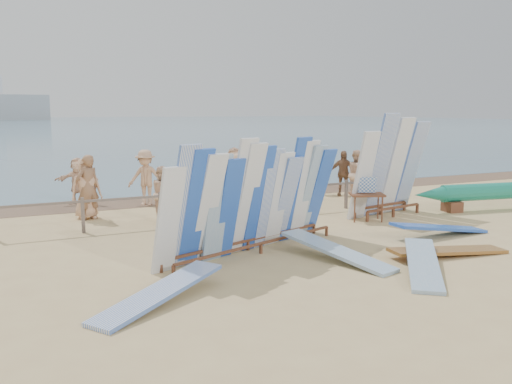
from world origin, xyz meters
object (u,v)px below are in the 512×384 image
flat_board_e (160,303)px  beach_chair_right (248,202)px  beachgoer_9 (313,172)px  beachgoer_11 (78,181)px  beachgoer_1 (88,187)px  side_surfboard_rack (389,170)px  flat_board_c (448,256)px  beachgoer_3 (146,178)px  main_surfboard_rack (254,201)px  beachgoer_10 (343,173)px  beachgoer_extra_0 (380,172)px  beachgoer_7 (242,180)px  beachgoer_8 (357,174)px  flat_board_a (336,261)px  beachgoer_4 (244,180)px  beachgoer_5 (235,175)px  flat_board_b (423,272)px  vendor_table (367,206)px  flat_board_d (439,236)px  beachgoer_2 (163,193)px  beachgoer_6 (239,181)px  beach_chair_left (233,203)px  stroller (244,195)px  beachgoer_0 (86,188)px

flat_board_e → beach_chair_right: bearing=112.5°
beachgoer_9 → beachgoer_11: bearing=34.5°
beachgoer_11 → beachgoer_1: size_ratio=0.84×
side_surfboard_rack → flat_board_c: bearing=-122.9°
beachgoer_1 → beachgoer_3: (2.06, 1.63, -0.01)m
main_surfboard_rack → flat_board_c: size_ratio=1.83×
main_surfboard_rack → beachgoer_10: bearing=22.5°
beachgoer_extra_0 → beachgoer_7: bearing=127.3°
beachgoer_11 → beachgoer_8: beachgoer_8 is taller
flat_board_e → beachgoer_8: size_ratio=1.59×
flat_board_a → beachgoer_4: 6.79m
main_surfboard_rack → beachgoer_5: bearing=50.3°
flat_board_c → beachgoer_8: size_ratio=1.59×
beachgoer_11 → beachgoer_1: beachgoer_1 is taller
beachgoer_11 → beachgoer_extra_0: bearing=12.2°
flat_board_e → flat_board_a: bearing=69.1°
flat_board_b → beachgoer_3: beachgoer_3 is taller
beach_chair_right → beachgoer_7: bearing=50.8°
vendor_table → flat_board_c: vendor_table is taller
flat_board_d → beachgoer_8: size_ratio=1.59×
beachgoer_3 → beachgoer_2: 2.74m
flat_board_a → beachgoer_1: bearing=104.2°
beachgoer_6 → beachgoer_extra_0: 6.07m
main_surfboard_rack → beachgoer_2: main_surfboard_rack is taller
beach_chair_left → beachgoer_2: beachgoer_2 is taller
flat_board_a → beachgoer_10: 8.80m
beachgoer_4 → beachgoer_1: bearing=-101.6°
stroller → beachgoer_11: size_ratio=0.75×
main_surfboard_rack → beachgoer_5: (2.23, 6.24, -0.20)m
flat_board_e → beachgoer_10: bearing=98.5°
beachgoer_7 → beachgoer_2: size_ratio=1.09×
beach_chair_left → beachgoer_extra_0: beachgoer_extra_0 is taller
beachgoer_6 → beachgoer_5: 1.13m
beachgoer_10 → beachgoer_8: bearing=-28.1°
flat_board_b → side_surfboard_rack: bearing=95.9°
beachgoer_8 → beachgoer_extra_0: size_ratio=1.06×
beachgoer_8 → beachgoer_6: bearing=122.0°
main_surfboard_rack → beachgoer_10: main_surfboard_rack is taller
beachgoer_1 → beachgoer_6: (4.60, -0.11, -0.05)m
beach_chair_left → beachgoer_8: beachgoer_8 is taller
beachgoer_11 → flat_board_a: bearing=-43.2°
beachgoer_7 → vendor_table: bearing=-129.9°
beachgoer_10 → beachgoer_0: size_ratio=0.94×
main_surfboard_rack → beachgoer_extra_0: main_surfboard_rack is taller
beach_chair_right → flat_board_a: bearing=-125.2°
main_surfboard_rack → side_surfboard_rack: size_ratio=1.65×
beachgoer_7 → beachgoer_4: 0.08m
beach_chair_right → beachgoer_5: beachgoer_5 is taller
flat_board_d → beachgoer_extra_0: bearing=-25.8°
beachgoer_2 → beachgoer_5: bearing=-42.5°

